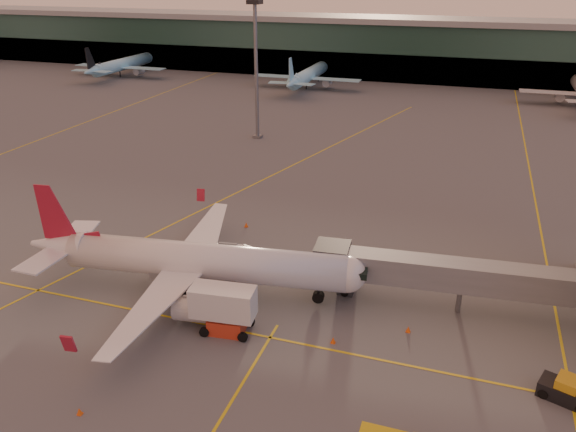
% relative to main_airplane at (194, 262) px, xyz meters
% --- Properties ---
extents(ground, '(600.00, 600.00, 0.00)m').
position_rel_main_airplane_xyz_m(ground, '(5.01, -10.02, -3.48)').
color(ground, '#4C4F54').
rests_on(ground, ground).
extents(taxi_markings, '(100.12, 173.00, 0.01)m').
position_rel_main_airplane_xyz_m(taxi_markings, '(-2.31, 34.47, -3.48)').
color(taxi_markings, gold).
rests_on(taxi_markings, ground).
extents(terminal, '(400.00, 20.00, 17.60)m').
position_rel_main_airplane_xyz_m(terminal, '(5.01, 131.77, 5.28)').
color(terminal, '#19382D').
rests_on(terminal, ground).
extents(mast_west_near, '(2.40, 2.40, 25.60)m').
position_rel_main_airplane_xyz_m(mast_west_near, '(-14.99, 55.98, 11.38)').
color(mast_west_near, slate).
rests_on(mast_west_near, ground).
extents(distant_aircraft_row, '(290.00, 34.00, 13.00)m').
position_rel_main_airplane_xyz_m(distant_aircraft_row, '(-15.99, 107.98, -3.48)').
color(distant_aircraft_row, '#96DFFB').
rests_on(distant_aircraft_row, ground).
extents(main_airplane, '(35.48, 32.11, 10.72)m').
position_rel_main_airplane_xyz_m(main_airplane, '(0.00, 0.00, 0.00)').
color(main_airplane, white).
rests_on(main_airplane, ground).
extents(jet_bridge, '(29.76, 5.84, 5.48)m').
position_rel_main_airplane_xyz_m(jet_bridge, '(27.28, 5.04, 0.26)').
color(jet_bridge, slate).
rests_on(jet_bridge, ground).
extents(catering_truck, '(6.08, 3.16, 4.53)m').
position_rel_main_airplane_xyz_m(catering_truck, '(5.71, -5.37, -0.91)').
color(catering_truck, red).
rests_on(catering_truck, ground).
extents(pushback_tug, '(4.31, 3.23, 1.98)m').
position_rel_main_airplane_xyz_m(pushback_tug, '(34.42, -5.26, -2.68)').
color(pushback_tug, black).
rests_on(pushback_tug, ground).
extents(cone_nose, '(0.46, 0.46, 0.59)m').
position_rel_main_airplane_xyz_m(cone_nose, '(21.77, -0.17, -3.20)').
color(cone_nose, '#EF530C').
rests_on(cone_nose, ground).
extents(cone_tail, '(0.44, 0.44, 0.57)m').
position_rel_main_airplane_xyz_m(cone_tail, '(-20.34, -0.59, -3.21)').
color(cone_tail, '#EF530C').
rests_on(cone_tail, ground).
extents(cone_wing_right, '(0.45, 0.45, 0.57)m').
position_rel_main_airplane_xyz_m(cone_wing_right, '(-0.26, -18.54, -3.21)').
color(cone_wing_right, '#EF530C').
rests_on(cone_wing_right, ground).
extents(cone_wing_left, '(0.50, 0.50, 0.63)m').
position_rel_main_airplane_xyz_m(cone_wing_left, '(-1.15, 16.38, -3.18)').
color(cone_wing_left, '#EF530C').
rests_on(cone_wing_left, ground).
extents(cone_fwd, '(0.46, 0.46, 0.59)m').
position_rel_main_airplane_xyz_m(cone_fwd, '(15.62, -3.98, -3.20)').
color(cone_fwd, '#EF530C').
rests_on(cone_fwd, ground).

